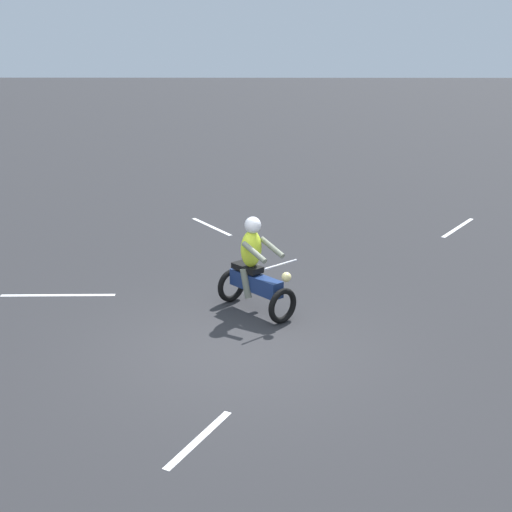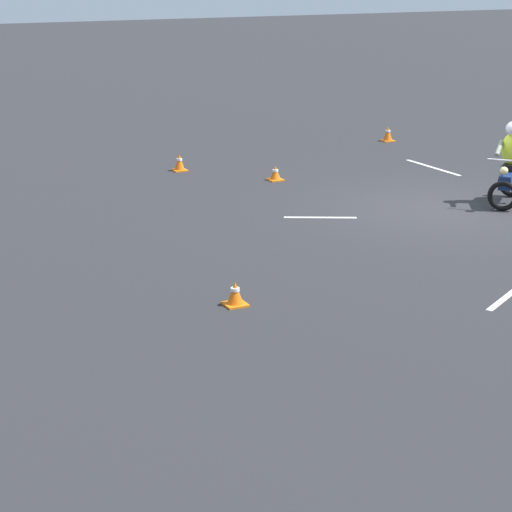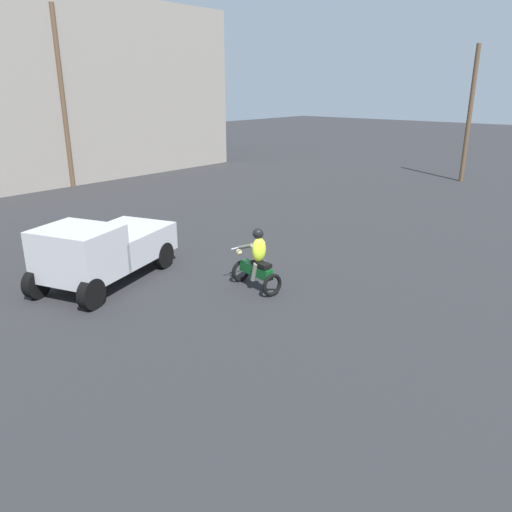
# 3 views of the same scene
# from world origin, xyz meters

# --- Properties ---
(ground_plane) EXTENTS (120.00, 120.00, 0.00)m
(ground_plane) POSITION_xyz_m (0.00, 0.00, 0.00)
(ground_plane) COLOR #28282B
(motorcycle_rider_foreground) EXTENTS (1.39, 1.44, 1.66)m
(motorcycle_rider_foreground) POSITION_xyz_m (-0.25, -1.51, 0.73)
(motorcycle_rider_foreground) COLOR black
(motorcycle_rider_foreground) RESTS_ON ground
(lane_stripe_e) EXTENTS (2.07, 0.15, 0.01)m
(lane_stripe_e) POSITION_xyz_m (3.33, -2.22, 0.00)
(lane_stripe_e) COLOR silver
(lane_stripe_e) RESTS_ON ground
(lane_stripe_ne) EXTENTS (0.73, 1.29, 0.01)m
(lane_stripe_ne) POSITION_xyz_m (0.37, 2.49, 0.00)
(lane_stripe_ne) COLOR silver
(lane_stripe_ne) RESTS_ON ground
(lane_stripe_sw) EXTENTS (1.22, 1.74, 0.01)m
(lane_stripe_sw) POSITION_xyz_m (-5.14, -6.85, 0.00)
(lane_stripe_sw) COLOR silver
(lane_stripe_sw) RESTS_ON ground
(lane_stripe_se) EXTENTS (1.09, 1.61, 0.01)m
(lane_stripe_se) POSITION_xyz_m (0.86, -6.91, 0.00)
(lane_stripe_se) COLOR silver
(lane_stripe_se) RESTS_ON ground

